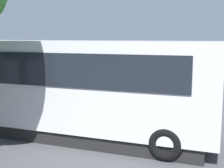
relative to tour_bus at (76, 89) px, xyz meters
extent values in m
plane|color=#4C4C51|center=(-1.03, -4.39, -1.64)|extent=(80.00, 80.00, 0.00)
cube|color=silver|center=(-0.01, 0.00, 0.21)|extent=(9.47, 2.81, 2.80)
cube|color=black|center=(-0.05, -1.27, 0.77)|extent=(7.89, 0.30, 1.01)
cube|color=black|center=(0.03, 1.27, 0.77)|extent=(7.89, 0.30, 1.01)
cube|color=red|center=(-0.05, -1.26, -0.35)|extent=(8.27, 0.30, 0.28)
cube|color=black|center=(-0.01, 0.00, -1.42)|extent=(8.72, 2.58, 0.45)
torus|color=black|center=(3.24, -1.24, -1.14)|extent=(1.01, 0.35, 1.00)
torus|color=black|center=(-3.33, -1.02, -1.14)|extent=(1.01, 0.35, 1.00)
torus|color=black|center=(-3.26, 1.24, -1.14)|extent=(1.01, 0.35, 1.00)
cylinder|color=black|center=(-2.41, -2.80, -1.18)|extent=(0.13, 0.13, 0.76)
cube|color=black|center=(-2.40, -2.84, -1.59)|extent=(0.13, 0.27, 0.10)
cylinder|color=black|center=(-2.56, -2.82, -1.18)|extent=(0.13, 0.13, 0.76)
cube|color=black|center=(-2.56, -2.86, -1.59)|extent=(0.13, 0.27, 0.10)
cube|color=maroon|center=(-2.49, -2.81, -0.48)|extent=(0.41, 0.32, 0.64)
cylinder|color=maroon|center=(-2.25, -2.79, -0.46)|extent=(0.10, 0.10, 0.61)
sphere|color=tan|center=(-2.25, -2.79, -0.76)|extent=(0.10, 0.10, 0.09)
cylinder|color=maroon|center=(-2.72, -2.84, -0.46)|extent=(0.10, 0.10, 0.61)
sphere|color=tan|center=(-2.72, -2.84, -0.76)|extent=(0.10, 0.10, 0.09)
sphere|color=tan|center=(-2.49, -2.81, -0.02)|extent=(0.26, 0.26, 0.23)
cylinder|color=black|center=(-0.92, -2.59, -1.16)|extent=(0.12, 0.12, 0.79)
cube|color=black|center=(-0.92, -2.63, -1.59)|extent=(0.11, 0.26, 0.10)
cylinder|color=black|center=(-1.08, -2.60, -1.16)|extent=(0.12, 0.12, 0.79)
cube|color=black|center=(-1.08, -2.64, -1.59)|extent=(0.11, 0.26, 0.10)
cube|color=#D8F233|center=(-1.00, -2.59, -0.44)|extent=(0.39, 0.29, 0.66)
cube|color=silver|center=(-1.00, -2.59, -0.44)|extent=(0.40, 0.30, 0.06)
cylinder|color=#D8F233|center=(-0.76, -2.58, -0.42)|extent=(0.09, 0.09, 0.63)
sphere|color=tan|center=(-0.76, -2.58, -0.73)|extent=(0.09, 0.09, 0.09)
cylinder|color=#D8F233|center=(-1.24, -2.60, -0.42)|extent=(0.09, 0.09, 0.63)
sphere|color=tan|center=(-1.24, -2.60, -0.73)|extent=(0.09, 0.09, 0.09)
sphere|color=tan|center=(-1.00, -2.59, 0.03)|extent=(0.25, 0.25, 0.24)
cylinder|color=black|center=(0.12, -2.85, -1.17)|extent=(0.12, 0.12, 0.78)
cube|color=black|center=(0.12, -2.89, -1.59)|extent=(0.10, 0.26, 0.10)
cylinder|color=black|center=(-0.04, -2.85, -1.17)|extent=(0.12, 0.12, 0.78)
cube|color=black|center=(-0.04, -2.89, -1.59)|extent=(0.10, 0.26, 0.10)
cube|color=silver|center=(0.04, -2.85, -0.45)|extent=(0.38, 0.28, 0.65)
cylinder|color=silver|center=(0.28, -2.85, -0.44)|extent=(0.09, 0.09, 0.62)
sphere|color=tan|center=(0.28, -2.85, -0.75)|extent=(0.09, 0.09, 0.09)
cylinder|color=silver|center=(-0.20, -2.85, -0.44)|extent=(0.09, 0.09, 0.62)
sphere|color=tan|center=(-0.20, -2.85, -0.75)|extent=(0.09, 0.09, 0.09)
sphere|color=tan|center=(0.04, -2.85, 0.01)|extent=(0.24, 0.24, 0.23)
cylinder|color=#473823|center=(1.22, -2.48, -1.16)|extent=(0.15, 0.15, 0.79)
cube|color=black|center=(1.23, -2.52, -1.59)|extent=(0.17, 0.28, 0.10)
cylinder|color=#473823|center=(1.06, -2.53, -1.16)|extent=(0.15, 0.15, 0.79)
cube|color=black|center=(1.08, -2.56, -1.59)|extent=(0.17, 0.28, 0.10)
cube|color=maroon|center=(1.14, -2.50, -0.43)|extent=(0.44, 0.38, 0.66)
cylinder|color=maroon|center=(1.37, -2.43, -0.41)|extent=(0.11, 0.11, 0.63)
sphere|color=tan|center=(1.37, -2.43, -0.73)|extent=(0.11, 0.11, 0.09)
cylinder|color=maroon|center=(0.91, -2.57, -0.41)|extent=(0.11, 0.11, 0.63)
sphere|color=tan|center=(0.91, -2.57, -0.73)|extent=(0.11, 0.11, 0.09)
sphere|color=tan|center=(1.14, -2.50, 0.04)|extent=(0.30, 0.30, 0.24)
torus|color=black|center=(3.19, -1.93, -1.34)|extent=(0.61, 0.19, 0.60)
cylinder|color=silver|center=(3.19, -1.93, -1.34)|extent=(0.13, 0.11, 0.12)
torus|color=black|center=(1.74, -1.80, -1.34)|extent=(0.61, 0.19, 0.60)
cylinder|color=silver|center=(1.74, -1.80, -1.34)|extent=(0.13, 0.13, 0.12)
cylinder|color=silver|center=(3.14, -1.93, -0.99)|extent=(0.32, 0.08, 0.67)
cube|color=white|center=(2.54, -1.87, -1.01)|extent=(0.86, 0.36, 0.36)
cube|color=black|center=(2.06, -1.83, -0.96)|extent=(0.54, 0.27, 0.20)
cylinder|color=silver|center=(2.19, -1.70, -1.22)|extent=(0.46, 0.12, 0.08)
cylinder|color=black|center=(3.09, -1.92, -0.69)|extent=(0.09, 0.58, 0.04)
torus|color=black|center=(1.48, -7.50, -1.34)|extent=(0.59, 0.39, 0.60)
cylinder|color=silver|center=(1.48, -7.50, -1.34)|extent=(0.15, 0.14, 0.12)
torus|color=black|center=(2.36, -7.95, -0.28)|extent=(0.81, 0.50, 0.85)
cylinder|color=silver|center=(2.36, -7.95, -0.28)|extent=(0.16, 0.16, 0.12)
cylinder|color=silver|center=(1.28, -7.40, -1.07)|extent=(0.63, 0.36, 0.30)
cube|color=white|center=(1.66, -7.59, -0.64)|extent=(0.87, 0.63, 0.86)
cube|color=black|center=(1.91, -7.72, -0.26)|extent=(0.55, 0.42, 0.52)
cylinder|color=silver|center=(1.95, -7.90, -0.52)|extent=(0.36, 0.24, 0.38)
cylinder|color=black|center=(1.11, -7.31, -0.83)|extent=(0.29, 0.53, 0.04)
cube|color=black|center=(1.51, -7.52, -0.39)|extent=(0.58, 0.52, 0.53)
sphere|color=white|center=(1.15, -7.33, -0.57)|extent=(0.35, 0.35, 0.26)
cylinder|color=black|center=(1.42, -7.27, -0.60)|extent=(0.45, 0.29, 0.18)
cylinder|color=black|center=(1.91, -7.52, -0.48)|extent=(0.37, 0.25, 0.34)
cylinder|color=black|center=(1.25, -7.59, -0.60)|extent=(0.45, 0.29, 0.18)
cylinder|color=black|center=(1.74, -7.84, -0.48)|extent=(0.37, 0.25, 0.34)
cube|color=orange|center=(-0.01, -7.12, -1.63)|extent=(0.34, 0.34, 0.03)
cone|color=orange|center=(-0.01, -7.12, -1.31)|extent=(0.26, 0.26, 0.60)
cylinder|color=white|center=(-0.01, -7.12, -1.34)|extent=(0.19, 0.19, 0.07)
cube|color=white|center=(-2.36, -5.91, -1.64)|extent=(0.12, 3.54, 0.01)
cube|color=white|center=(0.54, -5.91, -1.64)|extent=(0.13, 4.77, 0.01)
cube|color=white|center=(3.43, -5.91, -1.64)|extent=(0.13, 4.47, 0.01)
camera|label=1|loc=(-4.47, 9.35, 1.74)|focal=49.51mm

